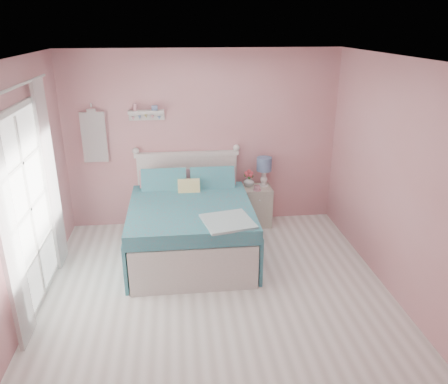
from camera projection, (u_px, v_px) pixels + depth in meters
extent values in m
plane|color=silver|center=(219.00, 305.00, 4.83)|extent=(4.50, 4.50, 0.00)
plane|color=tan|center=(203.00, 140.00, 6.44)|extent=(4.00, 0.00, 4.00)
plane|color=tan|center=(261.00, 355.00, 2.28)|extent=(4.00, 0.00, 4.00)
plane|color=tan|center=(9.00, 205.00, 4.15)|extent=(0.00, 4.50, 4.50)
plane|color=tan|center=(408.00, 188.00, 4.57)|extent=(0.00, 4.50, 4.50)
plane|color=white|center=(217.00, 61.00, 3.89)|extent=(4.50, 4.50, 0.00)
cube|color=silver|center=(191.00, 238.00, 5.87)|extent=(1.44, 1.90, 0.41)
cube|color=silver|center=(191.00, 219.00, 5.77)|extent=(1.38, 1.84, 0.16)
cube|color=silver|center=(188.00, 190.00, 6.64)|extent=(1.48, 0.07, 1.08)
cube|color=silver|center=(187.00, 154.00, 6.43)|extent=(1.54, 0.09, 0.06)
cube|color=silver|center=(194.00, 271.00, 4.97)|extent=(1.48, 0.06, 0.56)
cube|color=teal|center=(191.00, 212.00, 5.57)|extent=(1.56, 1.64, 0.18)
cube|color=#CE8591|center=(164.00, 184.00, 6.22)|extent=(0.68, 0.28, 0.43)
cube|color=#CE8591|center=(212.00, 182.00, 6.29)|extent=(0.68, 0.28, 0.43)
cube|color=#CCBC59|center=(189.00, 190.00, 6.00)|extent=(0.30, 0.22, 0.31)
cube|color=beige|center=(257.00, 206.00, 6.68)|extent=(0.42, 0.39, 0.60)
cube|color=silver|center=(259.00, 200.00, 6.45)|extent=(0.36, 0.02, 0.16)
sphere|color=white|center=(260.00, 200.00, 6.43)|extent=(0.03, 0.03, 0.03)
cylinder|color=white|center=(263.00, 185.00, 6.63)|extent=(0.14, 0.14, 0.02)
cylinder|color=white|center=(264.00, 178.00, 6.58)|extent=(0.07, 0.07, 0.24)
cylinder|color=#657DA9|center=(264.00, 164.00, 6.51)|extent=(0.22, 0.22, 0.20)
imported|color=silver|center=(249.00, 181.00, 6.58)|extent=(0.17, 0.17, 0.17)
imported|color=pink|center=(257.00, 188.00, 6.44)|extent=(0.12, 0.12, 0.07)
sphere|color=#E14D5C|center=(249.00, 171.00, 6.52)|extent=(0.06, 0.06, 0.06)
sphere|color=#E14D5C|center=(251.00, 173.00, 6.56)|extent=(0.06, 0.06, 0.06)
sphere|color=#E14D5C|center=(246.00, 173.00, 6.54)|extent=(0.06, 0.06, 0.06)
sphere|color=#E14D5C|center=(251.00, 176.00, 6.52)|extent=(0.06, 0.06, 0.06)
sphere|color=#E14D5C|center=(247.00, 175.00, 6.52)|extent=(0.06, 0.06, 0.06)
cube|color=silver|center=(146.00, 112.00, 6.12)|extent=(0.50, 0.14, 0.04)
cube|color=silver|center=(147.00, 116.00, 6.21)|extent=(0.50, 0.03, 0.12)
cylinder|color=#D18C99|center=(135.00, 107.00, 6.08)|extent=(0.06, 0.06, 0.10)
cube|color=#657DA9|center=(155.00, 108.00, 6.12)|extent=(0.08, 0.06, 0.07)
cube|color=white|center=(94.00, 137.00, 6.18)|extent=(0.34, 0.03, 0.72)
cube|color=silver|center=(11.00, 110.00, 4.22)|extent=(0.04, 1.32, 0.06)
cube|color=silver|center=(44.00, 293.00, 4.99)|extent=(0.04, 1.32, 0.06)
cube|color=silver|center=(9.00, 239.00, 4.03)|extent=(0.04, 0.06, 2.10)
cube|color=silver|center=(45.00, 191.00, 5.20)|extent=(0.04, 0.06, 2.10)
cube|color=white|center=(29.00, 209.00, 4.61)|extent=(0.02, 1.20, 2.04)
cube|color=white|center=(8.00, 232.00, 3.89)|extent=(0.04, 0.40, 2.32)
cube|color=white|center=(51.00, 177.00, 5.26)|extent=(0.04, 0.40, 2.32)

